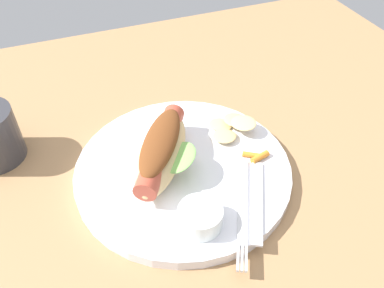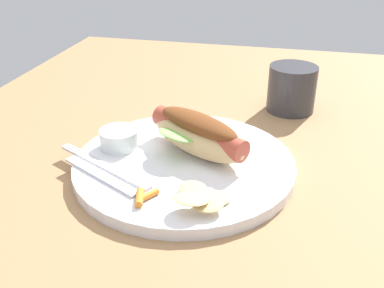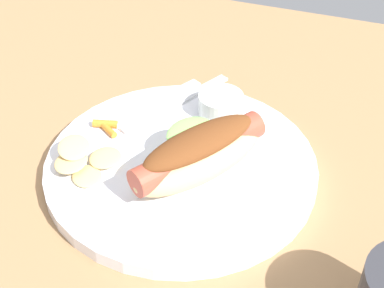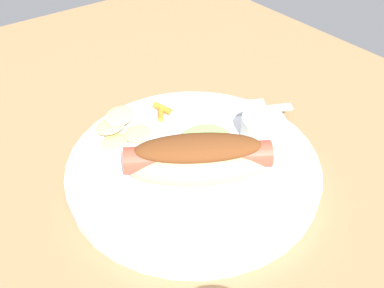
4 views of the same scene
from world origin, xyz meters
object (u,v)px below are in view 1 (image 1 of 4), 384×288
chips_pile (232,126)px  hot_dog (161,149)px  plate (183,170)px  sauce_ramekin (200,217)px  carrot_garnish (257,156)px  fork (243,207)px  knife (257,201)px

chips_pile → hot_dog: bearing=13.4°
plate → hot_dog: (2.55, -1.59, 3.65)cm
plate → sauce_ramekin: size_ratio=5.51×
carrot_garnish → sauce_ramekin: bearing=32.8°
fork → knife: bearing=125.0°
plate → hot_dog: hot_dog is taller
hot_dog → sauce_ramekin: size_ratio=3.07×
plate → chips_pile: (-9.49, -4.44, 1.74)cm
plate → chips_pile: 10.62cm
hot_dog → chips_pile: (-12.04, -2.86, -1.91)cm
fork → chips_pile: bearing=-172.7°
hot_dog → fork: size_ratio=1.06×
plate → sauce_ramekin: sauce_ramekin is taller
sauce_ramekin → knife: size_ratio=0.41×
sauce_ramekin → carrot_garnish: bearing=-147.2°
fork → sauce_ramekin: bearing=-60.2°
chips_pile → sauce_ramekin: bearing=52.6°
plate → sauce_ramekin: (1.42, 9.84, 2.13)cm
plate → hot_dog: bearing=-31.8°
hot_dog → knife: size_ratio=1.25×
fork → carrot_garnish: carrot_garnish is taller
plate → knife: bearing=125.5°
chips_pile → carrot_garnish: size_ratio=2.22×
sauce_ramekin → knife: 8.14cm
sauce_ramekin → fork: (-5.87, -0.27, -1.13)cm
plate → chips_pile: bearing=-154.9°
plate → carrot_garnish: (-10.23, 2.34, 1.23)cm
chips_pile → fork: bearing=70.2°
sauce_ramekin → fork: bearing=-177.3°
sauce_ramekin → knife: (-8.04, -0.57, -1.15)cm
plate → fork: size_ratio=1.91×
knife → carrot_garnish: size_ratio=3.63×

